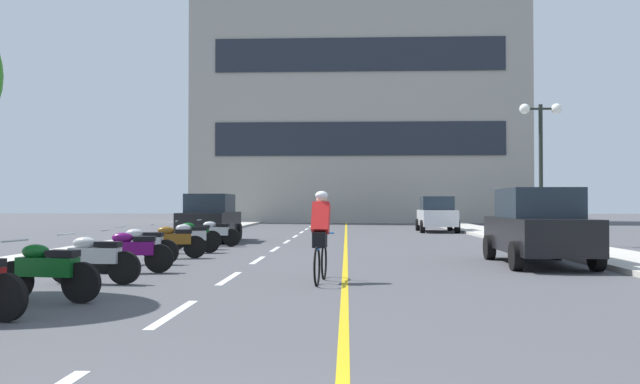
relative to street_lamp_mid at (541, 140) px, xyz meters
The scene contains 29 objects.
ground_plane 7.99m from the street_lamp_mid, behind, with size 140.00×140.00×0.00m, color #47474C.
curb_left 15.19m from the street_lamp_mid, 164.97° to the left, with size 2.40×72.00×0.12m, color #B7B2A8.
curb_right 5.27m from the street_lamp_mid, 87.71° to the left, with size 2.40×72.00×0.12m, color #B7B2A8.
lane_dash_1 17.21m from the street_lamp_mid, 122.55° to the right, with size 0.14×2.20×0.01m, color silver.
lane_dash_2 14.10m from the street_lamp_mid, 131.64° to the right, with size 0.14×2.20×0.01m, color silver.
lane_dash_3 11.55m from the street_lamp_mid, 145.68° to the right, with size 0.14×2.20×0.01m, color silver.
lane_dash_4 10.00m from the street_lamp_mid, 166.48° to the right, with size 0.14×2.20×0.01m, color silver.
lane_dash_5 9.93m from the street_lamp_mid, 168.60° to the left, with size 0.14×2.20×0.01m, color silver.
lane_dash_6 11.37m from the street_lamp_mid, 147.23° to the left, with size 0.14×2.20×0.01m, color silver.
lane_dash_7 13.85m from the street_lamp_mid, 132.64° to the left, with size 0.14×2.20×0.01m, color silver.
lane_dash_8 16.93m from the street_lamp_mid, 123.20° to the left, with size 0.14×2.20×0.01m, color silver.
lane_dash_9 20.32m from the street_lamp_mid, 116.91° to the left, with size 0.14×2.20×0.01m, color silver.
lane_dash_10 23.91m from the street_lamp_mid, 112.52° to the left, with size 0.14×2.20×0.01m, color silver.
lane_dash_11 27.61m from the street_lamp_mid, 109.31° to the left, with size 0.14×2.20×0.01m, color silver.
centre_line_yellow 8.62m from the street_lamp_mid, 150.63° to the left, with size 0.12×66.00×0.01m, color gold.
office_building 30.46m from the street_lamp_mid, 101.31° to the left, with size 25.59×8.71×20.88m.
street_lamp_mid is the anchor object (origin of this frame).
parked_car_near 7.98m from the street_lamp_mid, 107.29° to the right, with size 1.97×4.23×1.82m.
parked_car_mid 12.42m from the street_lamp_mid, behind, with size 1.93×4.21×1.82m.
parked_car_far 11.23m from the street_lamp_mid, 101.24° to the left, with size 2.02×4.25×1.82m.
motorcycle_2 17.65m from the street_lamp_mid, 130.18° to the right, with size 1.69×0.60×0.92m.
motorcycle_3 16.22m from the street_lamp_mid, 135.37° to the right, with size 1.70×0.60×0.92m.
motorcycle_4 14.98m from the street_lamp_mid, 140.26° to the right, with size 1.70×0.60×0.92m.
motorcycle_5 14.20m from the street_lamp_mid, 147.16° to the right, with size 1.70×0.60×0.92m.
motorcycle_6 13.14m from the street_lamp_mid, 152.94° to the right, with size 1.68×0.65×0.92m.
motorcycle_7 12.45m from the street_lamp_mid, 160.57° to the right, with size 1.66×0.73×0.92m.
motorcycle_8 12.28m from the street_lamp_mid, 167.64° to the right, with size 1.69×0.61×0.92m.
motorcycle_9 11.72m from the street_lamp_mid, behind, with size 1.70×0.60×0.92m.
cyclist_rider 13.22m from the street_lamp_mid, 124.10° to the right, with size 0.42×1.77×1.71m.
Camera 1 is at (0.28, -2.37, 1.45)m, focal length 35.94 mm.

